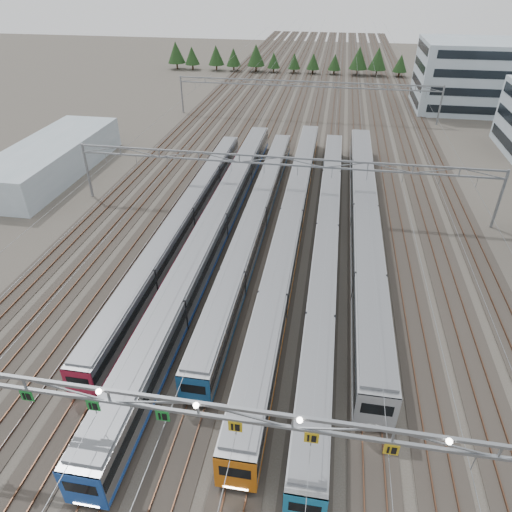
% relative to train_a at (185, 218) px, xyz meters
% --- Properties ---
extents(ground, '(400.00, 400.00, 0.00)m').
position_rel_train_a_xyz_m(ground, '(11.25, -32.34, -1.89)').
color(ground, '#47423A').
rests_on(ground, ground).
extents(track_bed, '(54.00, 260.00, 5.42)m').
position_rel_train_a_xyz_m(track_bed, '(11.25, 67.66, -0.40)').
color(track_bed, '#2D2823').
rests_on(track_bed, ground).
extents(train_a, '(2.53, 55.44, 3.29)m').
position_rel_train_a_xyz_m(train_a, '(0.00, 0.00, 0.00)').
color(train_a, black).
rests_on(train_a, ground).
extents(train_b, '(2.99, 67.83, 3.89)m').
position_rel_train_a_xyz_m(train_b, '(4.50, -1.83, 0.31)').
color(train_b, black).
rests_on(train_b, ground).
extents(train_c, '(2.67, 56.74, 3.47)m').
position_rel_train_a_xyz_m(train_c, '(9.00, 1.35, 0.09)').
color(train_c, black).
rests_on(train_c, ground).
extents(train_d, '(2.82, 68.33, 3.67)m').
position_rel_train_a_xyz_m(train_d, '(13.50, 1.07, 0.19)').
color(train_d, black).
rests_on(train_d, ground).
extents(train_e, '(2.65, 65.79, 3.45)m').
position_rel_train_a_xyz_m(train_e, '(18.00, -1.60, 0.08)').
color(train_e, black).
rests_on(train_e, ground).
extents(train_f, '(3.10, 60.08, 4.05)m').
position_rel_train_a_xyz_m(train_f, '(22.50, 3.13, 0.38)').
color(train_f, black).
rests_on(train_f, ground).
extents(gantry_near, '(56.36, 0.61, 8.08)m').
position_rel_train_a_xyz_m(gantry_near, '(11.20, -32.45, 5.19)').
color(gantry_near, gray).
rests_on(gantry_near, ground).
extents(gantry_mid, '(56.36, 0.36, 8.00)m').
position_rel_train_a_xyz_m(gantry_mid, '(11.25, 7.66, 4.49)').
color(gantry_mid, gray).
rests_on(gantry_mid, ground).
extents(gantry_far, '(56.36, 0.36, 8.00)m').
position_rel_train_a_xyz_m(gantry_far, '(11.25, 52.66, 4.49)').
color(gantry_far, gray).
rests_on(gantry_far, ground).
extents(depot_bldg_north, '(22.00, 18.00, 14.74)m').
position_rel_train_a_xyz_m(depot_bldg_north, '(46.93, 66.81, 5.48)').
color(depot_bldg_north, '#9CB0BB').
rests_on(depot_bldg_north, ground).
extents(west_shed, '(10.00, 30.00, 5.09)m').
position_rel_train_a_xyz_m(west_shed, '(-26.80, 14.56, 0.65)').
color(west_shed, '#9CB0BB').
rests_on(west_shed, ground).
extents(treeline, '(93.80, 5.60, 7.02)m').
position_rel_train_a_xyz_m(treeline, '(10.35, 100.14, 2.34)').
color(treeline, '#332114').
rests_on(treeline, ground).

